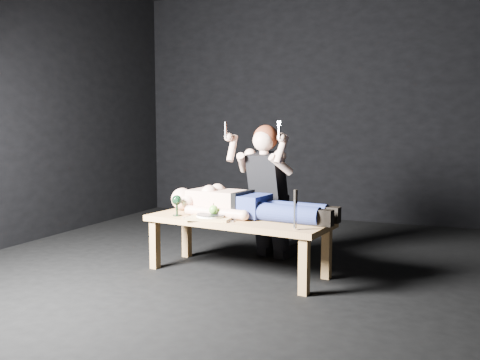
{
  "coord_description": "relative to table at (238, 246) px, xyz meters",
  "views": [
    {
      "loc": [
        1.41,
        -3.81,
        1.14
      ],
      "look_at": [
        -0.07,
        -0.17,
        0.75
      ],
      "focal_mm": 36.96,
      "sensor_mm": 36.0,
      "label": 1
    }
  ],
  "objects": [
    {
      "name": "spoon_flat",
      "position": [
        0.02,
        -0.12,
        0.23
      ],
      "size": [
        0.05,
        0.16,
        0.01
      ],
      "primitive_type": "cube",
      "rotation": [
        0.0,
        0.0,
        0.26
      ],
      "color": "#B2B2B7",
      "rests_on": "table"
    },
    {
      "name": "back_wall",
      "position": [
        0.07,
        2.72,
        1.27
      ],
      "size": [
        5.0,
        0.0,
        5.0
      ],
      "primitive_type": "plane",
      "rotation": [
        1.57,
        0.0,
        0.0
      ],
      "color": "black",
      "rests_on": "ground"
    },
    {
      "name": "ground",
      "position": [
        0.07,
        0.22,
        -0.23
      ],
      "size": [
        5.0,
        5.0,
        0.0
      ],
      "primitive_type": "plane",
      "color": "black",
      "rests_on": "ground"
    },
    {
      "name": "plate",
      "position": [
        -0.18,
        -0.12,
        0.25
      ],
      "size": [
        0.24,
        0.24,
        0.02
      ],
      "primitive_type": "cylinder",
      "rotation": [
        0.0,
        0.0,
        0.07
      ],
      "color": "white",
      "rests_on": "serving_tray"
    },
    {
      "name": "carving_knife",
      "position": [
        0.55,
        -0.28,
        0.37
      ],
      "size": [
        0.04,
        0.05,
        0.28
      ],
      "primitive_type": null,
      "rotation": [
        0.0,
        0.0,
        -0.14
      ],
      "color": "#B2B2B7",
      "rests_on": "table"
    },
    {
      "name": "apple",
      "position": [
        -0.16,
        -0.12,
        0.3
      ],
      "size": [
        0.07,
        0.07,
        0.07
      ],
      "primitive_type": "sphere",
      "color": "green",
      "rests_on": "plate"
    },
    {
      "name": "lying_man",
      "position": [
        0.05,
        0.09,
        0.35
      ],
      "size": [
        1.42,
        0.61,
        0.25
      ],
      "primitive_type": null,
      "rotation": [
        0.0,
        0.0,
        -0.14
      ],
      "color": "#D9A488",
      "rests_on": "table"
    },
    {
      "name": "knife_flat",
      "position": [
        0.01,
        -0.16,
        0.23
      ],
      "size": [
        0.07,
        0.15,
        0.01
      ],
      "primitive_type": "cube",
      "rotation": [
        0.0,
        0.0,
        -0.39
      ],
      "color": "#B2B2B7",
      "rests_on": "table"
    },
    {
      "name": "serving_tray",
      "position": [
        -0.18,
        -0.12,
        0.24
      ],
      "size": [
        0.36,
        0.27,
        0.02
      ],
      "primitive_type": "cube",
      "rotation": [
        0.0,
        0.0,
        0.07
      ],
      "color": "tan",
      "rests_on": "table"
    },
    {
      "name": "kneeling_woman",
      "position": [
        0.09,
        0.57,
        0.39
      ],
      "size": [
        0.8,
        0.86,
        1.23
      ],
      "primitive_type": null,
      "rotation": [
        0.0,
        0.0,
        -0.23
      ],
      "color": "black",
      "rests_on": "ground"
    },
    {
      "name": "goblet",
      "position": [
        -0.5,
        -0.09,
        0.31
      ],
      "size": [
        0.09,
        0.09,
        0.17
      ],
      "primitive_type": null,
      "rotation": [
        0.0,
        0.0,
        -0.14
      ],
      "color": "black",
      "rests_on": "table"
    },
    {
      "name": "table",
      "position": [
        0.0,
        0.0,
        0.0
      ],
      "size": [
        1.54,
        0.76,
        0.45
      ],
      "primitive_type": "cube",
      "rotation": [
        0.0,
        0.0,
        -0.14
      ],
      "color": "#B07D43",
      "rests_on": "ground"
    },
    {
      "name": "fork_flat",
      "position": [
        -0.38,
        -0.1,
        0.23
      ],
      "size": [
        0.03,
        0.16,
        0.01
      ],
      "primitive_type": "cube",
      "rotation": [
        0.0,
        0.0,
        -0.11
      ],
      "color": "#B2B2B7",
      "rests_on": "table"
    }
  ]
}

